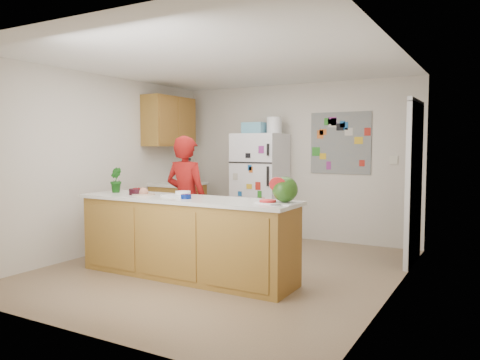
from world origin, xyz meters
The scene contains 26 objects.
floor centered at (0.00, 0.00, -0.01)m, with size 4.00×4.50×0.02m, color brown.
wall_back centered at (0.00, 2.26, 1.25)m, with size 4.00×0.02×2.50m, color beige.
wall_left centered at (-2.01, 0.00, 1.25)m, with size 0.02×4.50×2.50m, color beige.
wall_right centered at (2.01, 0.00, 1.25)m, with size 0.02×4.50×2.50m, color beige.
ceiling centered at (0.00, 0.00, 2.51)m, with size 4.00×4.50×0.02m, color white.
doorway centered at (1.99, 1.45, 1.02)m, with size 0.03×0.85×2.04m, color black.
peninsula_base centered at (-0.20, -0.50, 0.44)m, with size 2.60×0.62×0.88m, color brown.
peninsula_top centered at (-0.20, -0.50, 0.90)m, with size 2.68×0.70×0.04m, color silver.
side_counter_base centered at (-1.69, 1.35, 0.43)m, with size 0.60×0.80×0.86m, color brown.
side_counter_top centered at (-1.69, 1.35, 0.88)m, with size 0.64×0.84×0.04m, color silver.
upper_cabinets centered at (-1.82, 1.30, 1.90)m, with size 0.35×1.00×0.80m, color brown.
refrigerator centered at (-0.45, 1.88, 0.85)m, with size 0.75×0.70×1.70m, color silver.
fridge_top_bin centered at (-0.55, 1.88, 1.79)m, with size 0.35×0.28×0.18m, color #5999B2.
photo_collage centered at (0.75, 2.24, 1.55)m, with size 0.95×0.01×0.95m, color slate.
person centered at (-0.59, 0.05, 0.82)m, with size 0.60×0.39×1.64m, color maroon.
blender_appliance centered at (-1.64, 1.52, 1.09)m, with size 0.14×0.14×0.38m, color black.
cutting_board centered at (0.95, -0.46, 0.93)m, with size 0.41×0.30×0.01m, color silver.
watermelon centered at (1.01, -0.44, 1.06)m, with size 0.26×0.26×0.26m, color #275318.
watermelon_slice centered at (0.85, -0.51, 0.94)m, with size 0.17×0.17×0.02m, color red.
cherry_bowl centered at (-0.90, -0.51, 0.96)m, with size 0.21×0.21×0.07m, color black.
white_bowl centered at (-0.31, -0.39, 0.95)m, with size 0.18×0.18×0.06m, color white.
cobalt_bowl centered at (-0.12, -0.60, 0.95)m, with size 0.12×0.12×0.05m, color #05155A.
plate centered at (-0.80, -0.52, 0.93)m, with size 0.27×0.27×0.02m, color beige.
paper_towel centered at (-0.41, -0.51, 0.93)m, with size 0.18×0.16×0.02m, color silver.
keys centered at (1.00, -0.65, 0.93)m, with size 0.09×0.04×0.01m, color gray.
potted_plant centered at (-1.32, -0.45, 1.08)m, with size 0.17×0.14×0.31m, color #0E4913.
Camera 1 is at (2.93, -4.81, 1.51)m, focal length 35.00 mm.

